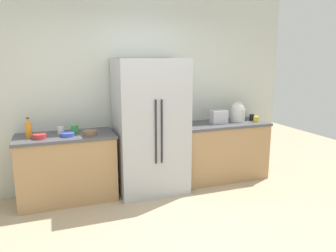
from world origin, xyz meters
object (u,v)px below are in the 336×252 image
object	(u,v)px
toaster	(219,117)
bottle_a	(29,130)
rice_cooker	(238,112)
cup_a	(256,119)
bowl_c	(40,136)
cup_b	(75,129)
bowl_b	(90,133)
cup_c	(61,130)
cup_d	(252,117)
bowl_a	(67,134)
refrigerator	(150,126)

from	to	relation	value
toaster	bottle_a	xyz separation A→B (m)	(-2.67, 0.02, -0.00)
rice_cooker	bottle_a	xyz separation A→B (m)	(-3.03, -0.02, -0.05)
cup_a	bowl_c	xyz separation A→B (m)	(-3.16, -0.00, -0.01)
cup_b	bowl_b	bearing A→B (deg)	-52.75
cup_b	toaster	bearing A→B (deg)	-3.03
cup_c	cup_d	xyz separation A→B (m)	(2.90, -0.07, 0.00)
bottle_a	bowl_a	bearing A→B (deg)	-12.58
rice_cooker	bottle_a	size ratio (longest dim) A/B	1.22
refrigerator	bowl_a	distance (m)	1.11
toaster	bowl_b	size ratio (longest dim) A/B	1.42
toaster	cup_a	xyz separation A→B (m)	(0.61, -0.10, -0.06)
rice_cooker	cup_d	xyz separation A→B (m)	(0.25, -0.03, -0.10)
bottle_a	bowl_c	xyz separation A→B (m)	(0.13, -0.12, -0.07)
refrigerator	toaster	xyz separation A→B (m)	(1.11, 0.06, 0.06)
cup_b	cup_d	world-z (taller)	cup_b
rice_cooker	cup_b	xyz separation A→B (m)	(-2.47, 0.07, -0.10)
rice_cooker	bowl_a	size ratio (longest dim) A/B	1.82
bowl_c	bottle_a	bearing A→B (deg)	137.31
cup_c	bottle_a	bearing A→B (deg)	-170.68
cup_b	bowl_a	size ratio (longest dim) A/B	0.60
bowl_b	toaster	bearing A→B (deg)	3.29
bowl_a	bowl_b	xyz separation A→B (m)	(0.28, -0.03, 0.01)
cup_d	bowl_c	distance (m)	3.16
cup_d	bowl_b	bearing A→B (deg)	-177.16
toaster	rice_cooker	world-z (taller)	rice_cooker
cup_a	bottle_a	bearing A→B (deg)	178.00
cup_b	bowl_a	distance (m)	0.22
rice_cooker	bottle_a	bearing A→B (deg)	-179.54
bottle_a	bowl_c	distance (m)	0.18
rice_cooker	cup_b	world-z (taller)	rice_cooker
cup_a	cup_b	size ratio (longest dim) A/B	0.83
rice_cooker	bowl_a	distance (m)	2.59
toaster	bowl_b	xyz separation A→B (m)	(-1.94, -0.11, -0.07)
toaster	cup_c	xyz separation A→B (m)	(-2.29, 0.08, -0.05)
bowl_b	cup_b	bearing A→B (deg)	127.25
bowl_a	rice_cooker	bearing A→B (deg)	2.79
bottle_a	cup_a	bearing A→B (deg)	-2.00
rice_cooker	cup_c	xyz separation A→B (m)	(-2.66, 0.04, -0.10)
refrigerator	bottle_a	distance (m)	1.57
cup_b	rice_cooker	bearing A→B (deg)	-1.61
bowl_c	bowl_a	bearing A→B (deg)	2.62
cup_c	rice_cooker	bearing A→B (deg)	-0.82
cup_a	bowl_a	size ratio (longest dim) A/B	0.49
cup_b	bowl_b	distance (m)	0.28
toaster	bowl_b	world-z (taller)	toaster
refrigerator	bowl_b	xyz separation A→B (m)	(-0.83, -0.05, -0.01)
refrigerator	cup_c	xyz separation A→B (m)	(-1.19, 0.14, 0.00)
bowl_a	bowl_c	distance (m)	0.33
rice_cooker	cup_c	bearing A→B (deg)	179.18
refrigerator	bowl_b	bearing A→B (deg)	-176.31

